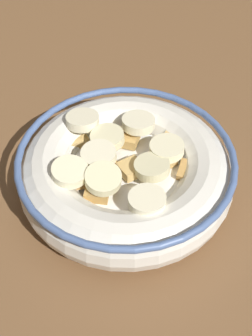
# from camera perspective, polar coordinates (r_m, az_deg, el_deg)

# --- Properties ---
(ground_plane) EXTENTS (0.95, 0.95, 0.02)m
(ground_plane) POSITION_cam_1_polar(r_m,az_deg,el_deg) (0.41, -0.00, -3.71)
(ground_plane) COLOR brown
(cereal_bowl) EXTENTS (0.18, 0.18, 0.05)m
(cereal_bowl) POSITION_cam_1_polar(r_m,az_deg,el_deg) (0.39, -0.01, -0.44)
(cereal_bowl) COLOR silver
(cereal_bowl) RESTS_ON ground_plane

